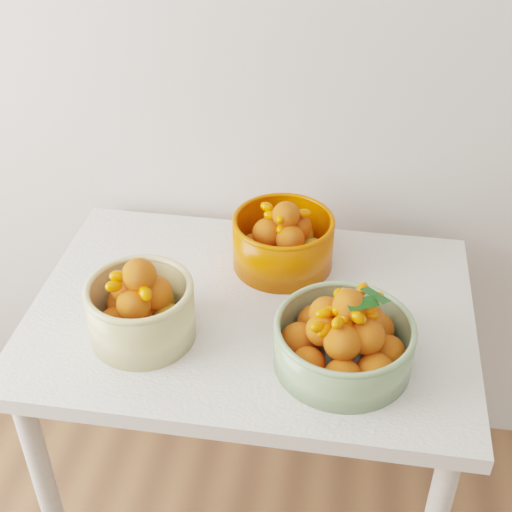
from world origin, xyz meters
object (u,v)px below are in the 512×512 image
(bowl_cream, at_px, (141,308))
(bowl_orange, at_px, (283,240))
(table, at_px, (251,339))
(bowl_green, at_px, (344,340))

(bowl_cream, height_order, bowl_orange, bowl_cream)
(bowl_cream, distance_m, bowl_orange, 0.40)
(table, height_order, bowl_cream, bowl_cream)
(table, distance_m, bowl_green, 0.30)
(table, distance_m, bowl_cream, 0.30)
(bowl_cream, relative_size, bowl_orange, 1.07)
(bowl_green, height_order, bowl_orange, bowl_green)
(table, xyz_separation_m, bowl_orange, (0.05, 0.18, 0.17))
(bowl_orange, bearing_deg, bowl_green, -62.87)
(table, relative_size, bowl_orange, 3.55)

